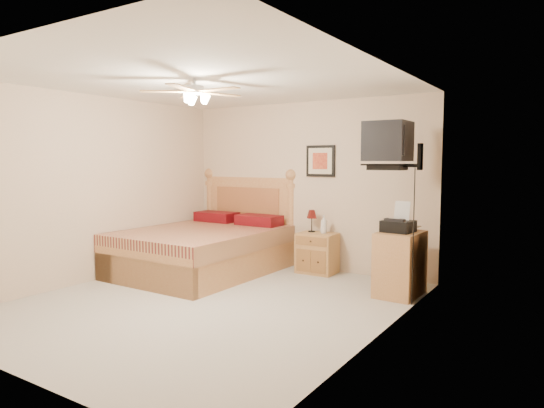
{
  "coord_description": "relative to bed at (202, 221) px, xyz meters",
  "views": [
    {
      "loc": [
        3.54,
        -4.17,
        1.63
      ],
      "look_at": [
        0.28,
        0.9,
        1.08
      ],
      "focal_mm": 32.0,
      "sensor_mm": 36.0,
      "label": 1
    }
  ],
  "objects": [
    {
      "name": "ceiling_fan",
      "position": [
        1.08,
        -1.32,
        1.61
      ],
      "size": [
        1.14,
        1.14,
        0.28
      ],
      "primitive_type": null,
      "color": "silver",
      "rests_on": "ceiling"
    },
    {
      "name": "wall_tv",
      "position": [
        2.83,
        0.22,
        1.06
      ],
      "size": [
        0.56,
        0.46,
        0.58
      ],
      "primitive_type": null,
      "color": "black",
      "rests_on": "wall_right"
    },
    {
      "name": "magazine_lower",
      "position": [
        2.75,
        0.58,
        0.03
      ],
      "size": [
        0.24,
        0.29,
        0.02
      ],
      "primitive_type": "imported",
      "rotation": [
        0.0,
        0.0,
        0.25
      ],
      "color": "#B1A18C",
      "rests_on": "dresser"
    },
    {
      "name": "ceiling",
      "position": [
        1.08,
        -1.12,
        1.75
      ],
      "size": [
        4.0,
        4.5,
        0.04
      ],
      "primitive_type": "cube",
      "color": "white",
      "rests_on": "ground"
    },
    {
      "name": "table_lamp",
      "position": [
        1.29,
        0.95,
        -0.01
      ],
      "size": [
        0.19,
        0.19,
        0.32
      ],
      "primitive_type": null,
      "rotation": [
        0.0,
        0.0,
        -0.07
      ],
      "color": "#550F0C",
      "rests_on": "nightstand"
    },
    {
      "name": "fax_machine",
      "position": [
        2.78,
        0.35,
        0.2
      ],
      "size": [
        0.37,
        0.39,
        0.36
      ],
      "primitive_type": null,
      "rotation": [
        0.0,
        0.0,
        -0.09
      ],
      "color": "black",
      "rests_on": "dresser"
    },
    {
      "name": "dresser",
      "position": [
        2.81,
        0.37,
        -0.36
      ],
      "size": [
        0.48,
        0.67,
        0.78
      ],
      "primitive_type": "cube",
      "rotation": [
        0.0,
        0.0,
        -0.04
      ],
      "color": "#A46E3B",
      "rests_on": "ground"
    },
    {
      "name": "nightstand",
      "position": [
        1.42,
        0.88,
        -0.46
      ],
      "size": [
        0.55,
        0.42,
        0.58
      ],
      "primitive_type": "cube",
      "rotation": [
        0.0,
        0.0,
        0.02
      ],
      "color": "#B1774C",
      "rests_on": "ground"
    },
    {
      "name": "wall_left",
      "position": [
        -0.92,
        -1.12,
        0.5
      ],
      "size": [
        0.04,
        4.5,
        2.5
      ],
      "primitive_type": "cube",
      "color": "beige",
      "rests_on": "ground"
    },
    {
      "name": "wall_right",
      "position": [
        3.08,
        -1.12,
        0.5
      ],
      "size": [
        0.04,
        4.5,
        2.5
      ],
      "primitive_type": "cube",
      "color": "beige",
      "rests_on": "ground"
    },
    {
      "name": "lotion_bottle",
      "position": [
        1.51,
        0.92,
        -0.04
      ],
      "size": [
        0.12,
        0.12,
        0.26
      ],
      "primitive_type": "imported",
      "rotation": [
        0.0,
        0.0,
        0.21
      ],
      "color": "silver",
      "rests_on": "nightstand"
    },
    {
      "name": "wall_back",
      "position": [
        1.08,
        1.13,
        0.5
      ],
      "size": [
        4.0,
        0.04,
        2.5
      ],
      "primitive_type": "cube",
      "color": "beige",
      "rests_on": "ground"
    },
    {
      "name": "bed",
      "position": [
        0.0,
        0.0,
        0.0
      ],
      "size": [
        1.78,
        2.33,
        1.5
      ],
      "primitive_type": null,
      "rotation": [
        0.0,
        0.0,
        -0.01
      ],
      "color": "#BA7243",
      "rests_on": "ground"
    },
    {
      "name": "wall_front",
      "position": [
        1.08,
        -3.37,
        0.5
      ],
      "size": [
        4.0,
        0.04,
        2.5
      ],
      "primitive_type": "cube",
      "color": "beige",
      "rests_on": "ground"
    },
    {
      "name": "magazine_upper",
      "position": [
        2.74,
        0.58,
        0.06
      ],
      "size": [
        0.22,
        0.3,
        0.02
      ],
      "primitive_type": "imported",
      "rotation": [
        0.0,
        0.0,
        -0.06
      ],
      "color": "tan",
      "rests_on": "magazine_lower"
    },
    {
      "name": "floor",
      "position": [
        1.08,
        -1.12,
        -0.75
      ],
      "size": [
        4.5,
        4.5,
        0.0
      ],
      "primitive_type": "plane",
      "color": "#ACA69B",
      "rests_on": "ground"
    },
    {
      "name": "framed_picture",
      "position": [
        1.35,
        1.11,
        0.87
      ],
      "size": [
        0.46,
        0.04,
        0.46
      ],
      "primitive_type": "cube",
      "color": "black",
      "rests_on": "wall_back"
    }
  ]
}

